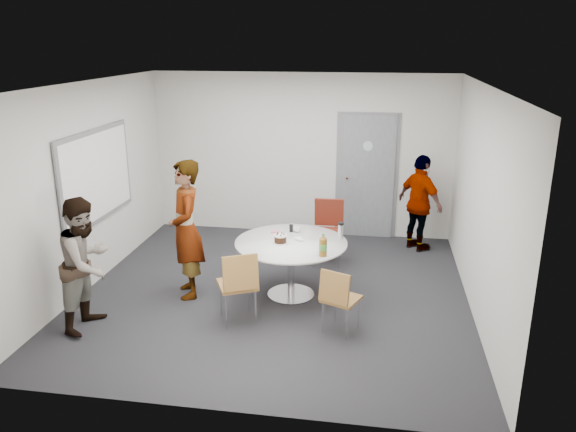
% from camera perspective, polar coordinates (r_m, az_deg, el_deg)
% --- Properties ---
extents(floor, '(5.00, 5.00, 0.00)m').
position_cam_1_polar(floor, '(7.50, -1.37, -7.80)').
color(floor, '#232226').
rests_on(floor, ground).
extents(ceiling, '(5.00, 5.00, 0.00)m').
position_cam_1_polar(ceiling, '(6.79, -1.54, 13.22)').
color(ceiling, silver).
rests_on(ceiling, wall_back).
extents(wall_back, '(5.00, 0.00, 5.00)m').
position_cam_1_polar(wall_back, '(9.43, 1.35, 6.20)').
color(wall_back, silver).
rests_on(wall_back, floor).
extents(wall_left, '(0.00, 5.00, 5.00)m').
position_cam_1_polar(wall_left, '(7.87, -19.67, 2.83)').
color(wall_left, silver).
rests_on(wall_left, floor).
extents(wall_right, '(0.00, 5.00, 5.00)m').
position_cam_1_polar(wall_right, '(7.03, 19.03, 1.19)').
color(wall_right, silver).
rests_on(wall_right, floor).
extents(wall_front, '(5.00, 0.00, 5.00)m').
position_cam_1_polar(wall_front, '(4.73, -7.05, -5.86)').
color(wall_front, silver).
rests_on(wall_front, floor).
extents(door, '(1.02, 0.17, 2.12)m').
position_cam_1_polar(door, '(9.40, 7.99, 3.97)').
color(door, slate).
rests_on(door, wall_back).
extents(whiteboard, '(0.04, 1.90, 1.25)m').
position_cam_1_polar(whiteboard, '(8.00, -18.83, 3.89)').
color(whiteboard, slate).
rests_on(whiteboard, wall_left).
extents(table, '(1.43, 1.43, 1.03)m').
position_cam_1_polar(table, '(7.17, 0.46, -3.44)').
color(table, white).
rests_on(table, floor).
extents(chair_near_left, '(0.58, 0.60, 0.90)m').
position_cam_1_polar(chair_near_left, '(6.54, -5.02, -6.57)').
color(chair_near_left, brown).
rests_on(chair_near_left, floor).
extents(chair_near_right, '(0.50, 0.52, 0.79)m').
position_cam_1_polar(chair_near_right, '(6.36, 5.13, -8.04)').
color(chair_near_right, brown).
rests_on(chair_near_right, floor).
extents(chair_far, '(0.46, 0.50, 0.95)m').
position_cam_1_polar(chair_far, '(8.33, 4.12, -0.86)').
color(chair_far, maroon).
rests_on(chair_far, floor).
extents(person_main, '(0.66, 0.77, 1.79)m').
position_cam_1_polar(person_main, '(7.25, -10.30, -1.37)').
color(person_main, '#A5C6EA').
rests_on(person_main, floor).
extents(person_left, '(0.67, 0.81, 1.56)m').
position_cam_1_polar(person_left, '(6.79, -19.81, -4.56)').
color(person_left, white).
rests_on(person_left, floor).
extents(person_right, '(0.86, 0.92, 1.52)m').
position_cam_1_polar(person_right, '(8.98, 13.26, 1.27)').
color(person_right, black).
rests_on(person_right, floor).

